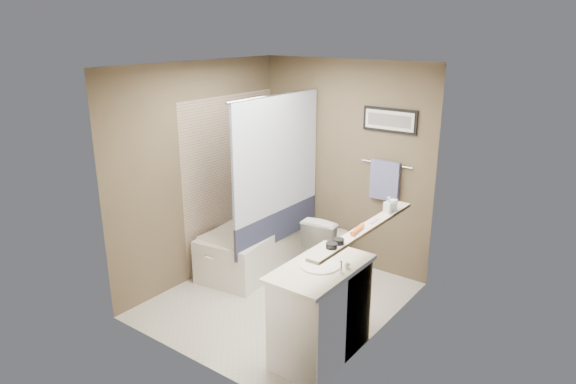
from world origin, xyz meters
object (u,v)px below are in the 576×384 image
Objects in this scene: candle_bowl_far at (338,241)px; glass_jar at (393,205)px; vanity at (321,313)px; bathtub at (255,245)px; toilet at (330,243)px; candle_bowl_near at (332,246)px; soap_bottle at (388,205)px; hair_brush_front at (357,229)px.

glass_jar is (0.00, 0.96, 0.03)m from candle_bowl_far.
vanity is 10.00× the size of candle_bowl_far.
candle_bowl_far is at bearing -39.19° from bathtub.
toilet is at bearing 152.87° from glass_jar.
bathtub is 2.32m from candle_bowl_near.
vanity is 0.77m from candle_bowl_near.
bathtub is 2.01m from glass_jar.
toilet is 1.62m from vanity.
candle_bowl_far is (1.79, -1.09, 0.89)m from bathtub.
candle_bowl_far is at bearing -90.00° from glass_jar.
candle_bowl_near is at bearing -41.49° from bathtub.
candle_bowl_far is 0.59× the size of soap_bottle.
soap_bottle reaches higher than glass_jar.
vanity is 1.20m from glass_jar.
vanity is 4.09× the size of hair_brush_front.
toilet reaches higher than bathtub.
toilet is at bearing 130.08° from hair_brush_front.
bathtub is 1.67× the size of vanity.
candle_bowl_near reaches higher than toilet.
vanity is 0.80m from hair_brush_front.
glass_jar is at bearing 90.00° from candle_bowl_far.
glass_jar reaches higher than vanity.
toilet is 1.42m from soap_bottle.
bathtub is 2.14m from hair_brush_front.
bathtub is 2.10× the size of toilet.
candle_bowl_near and candle_bowl_far have the same top height.
hair_brush_front is (1.79, -0.79, 0.89)m from bathtub.
soap_bottle is at bearing -90.00° from glass_jar.
hair_brush_front reaches higher than toilet.
candle_bowl_far is 0.90× the size of glass_jar.
vanity is at bearing -101.55° from glass_jar.
bathtub is at bearing 175.97° from glass_jar.
glass_jar reaches higher than bathtub.
candle_bowl_far reaches higher than toilet.
vanity is at bearing -102.86° from soap_bottle.
candle_bowl_near is at bearing -90.00° from hair_brush_front.
hair_brush_front is (0.00, 0.40, 0.00)m from candle_bowl_near.
candle_bowl_near is 0.40m from hair_brush_front.
vanity is at bearing 139.34° from candle_bowl_near.
toilet is at bearing 117.84° from vanity.
candle_bowl_near is at bearing -90.00° from candle_bowl_far.
glass_jar is (0.19, 0.91, 0.77)m from vanity.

